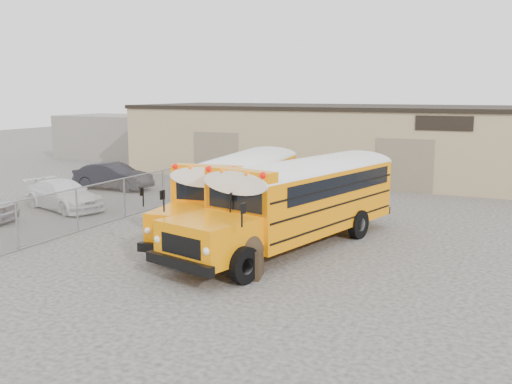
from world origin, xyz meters
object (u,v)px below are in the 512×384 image
at_px(school_bus_left, 280,167).
at_px(school_bus_right, 382,175).
at_px(car_dark, 113,176).
at_px(car_white, 64,195).
at_px(tarp_bundle, 247,254).

distance_m(school_bus_left, school_bus_right, 5.54).
height_order(school_bus_right, car_dark, school_bus_right).
xyz_separation_m(car_white, car_dark, (-1.55, 5.57, 0.07)).
bearing_deg(car_dark, car_white, -166.55).
height_order(school_bus_left, tarp_bundle, school_bus_left).
bearing_deg(car_white, tarp_bundle, -97.31).
height_order(tarp_bundle, car_dark, car_dark).
height_order(car_white, car_dark, car_dark).
xyz_separation_m(school_bus_left, car_white, (-8.64, -6.20, -1.09)).
distance_m(school_bus_left, tarp_bundle, 12.24).
xyz_separation_m(school_bus_left, school_bus_right, (5.43, -1.10, 0.07)).
distance_m(school_bus_left, car_dark, 10.26).
xyz_separation_m(school_bus_left, car_dark, (-10.19, -0.63, -1.01)).
relative_size(school_bus_right, car_white, 2.35).
bearing_deg(tarp_bundle, car_dark, 141.85).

